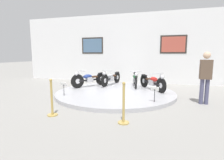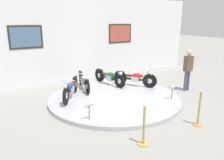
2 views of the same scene
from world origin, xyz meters
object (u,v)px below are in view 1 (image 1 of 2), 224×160
info_placard_front_left (64,86)px  visitor_standing (205,75)px  motorcycle_blue (89,79)px  stanchion_post_left_of_entry (52,103)px  motorcycle_green (135,79)px  motorcycle_silver (111,78)px  info_placard_front_centre (155,91)px  stanchion_post_right_of_entry (124,110)px  motorcycle_red (153,82)px

info_placard_front_left → visitor_standing: bearing=8.2°
motorcycle_blue → stanchion_post_left_of_entry: bearing=-82.6°
info_placard_front_left → visitor_standing: 4.98m
visitor_standing → stanchion_post_left_of_entry: size_ratio=1.71×
motorcycle_green → info_placard_front_left: motorcycle_green is taller
motorcycle_silver → info_placard_front_centre: bearing=-50.1°
info_placard_front_centre → visitor_standing: bearing=23.9°
stanchion_post_right_of_entry → motorcycle_blue: bearing=124.0°
motorcycle_silver → visitor_standing: size_ratio=1.10×
stanchion_post_right_of_entry → motorcycle_red: bearing=82.5°
motorcycle_green → info_placard_front_centre: motorcycle_green is taller
motorcycle_silver → motorcycle_green: size_ratio=1.00×
visitor_standing → stanchion_post_left_of_entry: (-4.25, -2.39, -0.66)m
motorcycle_blue → motorcycle_silver: 1.14m
motorcycle_green → stanchion_post_left_of_entry: stanchion_post_left_of_entry is taller
motorcycle_red → motorcycle_blue: bearing=180.0°
motorcycle_green → stanchion_post_right_of_entry: 4.43m
motorcycle_silver → info_placard_front_left: (-1.04, -2.73, -0.01)m
stanchion_post_left_of_entry → stanchion_post_right_of_entry: 2.00m
stanchion_post_right_of_entry → info_placard_front_centre: bearing=68.7°
info_placard_front_left → stanchion_post_left_of_entry: stanchion_post_left_of_entry is taller
motorcycle_silver → stanchion_post_right_of_entry: size_ratio=1.89×
motorcycle_red → motorcycle_green: bearing=139.3°
motorcycle_green → stanchion_post_right_of_entry: size_ratio=1.89×
info_placard_front_left → stanchion_post_left_of_entry: 1.82m
stanchion_post_left_of_entry → motorcycle_red: bearing=56.0°
info_placard_front_left → stanchion_post_right_of_entry: 3.15m
motorcycle_red → visitor_standing: (1.77, -1.28, 0.50)m
motorcycle_blue → stanchion_post_left_of_entry: (0.48, -3.67, -0.18)m
motorcycle_red → stanchion_post_right_of_entry: 3.71m
motorcycle_green → visitor_standing: (2.63, -2.02, 0.50)m
motorcycle_blue → motorcycle_silver: size_ratio=0.86×
visitor_standing → motorcycle_red: bearing=144.1°
info_placard_front_centre → stanchion_post_left_of_entry: (-2.66, -1.69, -0.15)m
motorcycle_red → visitor_standing: bearing=-35.9°
motorcycle_silver → visitor_standing: visitor_standing is taller
info_placard_front_centre → stanchion_post_right_of_entry: bearing=-111.3°
motorcycle_silver → visitor_standing: bearing=-27.6°
motorcycle_green → info_placard_front_centre: bearing=-69.2°
info_placard_front_left → motorcycle_blue: bearing=84.9°
motorcycle_red → info_placard_front_centre: bearing=-84.9°
motorcycle_red → stanchion_post_left_of_entry: size_ratio=1.59×
motorcycle_red → stanchion_post_left_of_entry: (-2.48, -3.67, -0.16)m
motorcycle_blue → stanchion_post_left_of_entry: size_ratio=1.63×
motorcycle_green → visitor_standing: size_ratio=1.10×
motorcycle_blue → stanchion_post_right_of_entry: (2.48, -3.67, -0.18)m
motorcycle_silver → motorcycle_red: 2.23m
motorcycle_green → stanchion_post_left_of_entry: bearing=-110.1°
visitor_standing → stanchion_post_right_of_entry: (-2.25, -2.39, -0.66)m
motorcycle_green → visitor_standing: 3.36m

